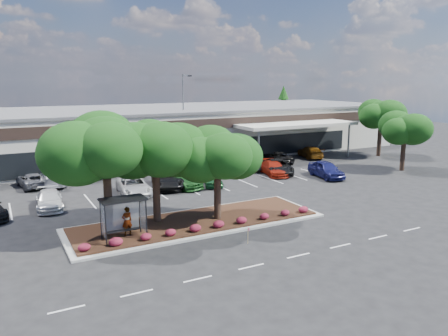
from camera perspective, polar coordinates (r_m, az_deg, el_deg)
name	(u,v)px	position (r m, az deg, el deg)	size (l,w,h in m)	color
ground	(250,236)	(28.71, 3.48, -8.91)	(160.00, 160.00, 0.00)	black
retail_store	(116,133)	(58.95, -13.96, 4.48)	(80.40, 25.20, 6.25)	beige
landscape_island	(197,222)	(31.12, -3.58, -7.04)	(18.00, 6.00, 0.26)	#A9AAA4
lane_markings	(185,199)	(37.50, -5.08, -4.02)	(33.12, 20.06, 0.01)	silver
shrub_row	(210,225)	(29.20, -1.86, -7.48)	(17.00, 0.80, 0.50)	maroon
bus_shelter	(122,206)	(27.77, -13.13, -4.90)	(2.75, 1.55, 2.59)	black
island_tree_west	(107,173)	(28.67, -15.08, -0.57)	(7.20, 7.20, 7.89)	#0E3B0D
island_tree_mid	(156,170)	(30.32, -8.91, -0.22)	(6.60, 6.60, 7.32)	#0E3B0D
island_tree_east	(217,174)	(30.59, -0.87, -0.76)	(5.80, 5.80, 6.50)	#0E3B0D
tree_east_near	(404,142)	(52.34, 22.45, 3.21)	(5.60, 5.60, 6.51)	#0E3B0D
tree_east_far	(380,127)	(61.23, 19.74, 5.01)	(6.40, 6.40, 7.62)	#0E3B0D
conifer_north_east	(283,110)	(82.61, 7.73, 7.56)	(3.96, 3.96, 9.00)	#0E3B0D
person_waiting	(127,221)	(28.53, -12.56, -6.78)	(0.68, 0.45, 1.86)	#594C47
light_pole	(184,122)	(55.50, -5.24, 6.01)	(1.42, 0.72, 10.67)	#A9AAA4
survey_stake	(248,233)	(27.30, 3.17, -8.54)	(0.08, 0.14, 1.03)	#9A8451
car_1	(49,200)	(37.12, -21.86, -3.89)	(1.92, 4.73, 1.37)	silver
car_2	(134,186)	(39.32, -11.72, -2.36)	(2.50, 5.42, 1.51)	#BABABA
car_3	(167,179)	(41.48, -7.43, -1.38)	(2.75, 5.96, 1.66)	black
car_4	(180,179)	(41.37, -5.79, -1.45)	(2.19, 5.39, 1.57)	#1D521D
car_5	(212,178)	(41.87, -1.53, -1.36)	(1.64, 4.09, 1.39)	#175326
car_6	(274,168)	(46.72, 6.50, -0.05)	(2.02, 4.96, 1.44)	#9D1F0E
car_7	(277,167)	(47.38, 7.00, 0.18)	(2.59, 5.62, 1.56)	black
car_8	(326,169)	(46.42, 13.19, -0.18)	(2.02, 5.03, 1.71)	navy
car_9	(53,177)	(44.98, -21.45, -1.14)	(2.19, 5.40, 1.57)	#9FA2AB
car_10	(32,180)	(45.01, -23.79, -1.47)	(2.21, 4.80, 1.33)	#55575D
car_11	(80,172)	(46.81, -18.34, -0.52)	(2.46, 5.33, 1.48)	#1C4B26
car_12	(138,167)	(47.28, -11.19, 0.08)	(1.95, 4.86, 1.66)	silver
car_13	(198,168)	(46.74, -3.46, 0.01)	(2.39, 5.19, 1.44)	slate
car_14	(241,163)	(49.16, 2.27, 0.60)	(2.41, 5.24, 1.46)	#A2A5AF
car_15	(226,159)	(51.58, 0.30, 1.15)	(1.58, 4.52, 1.49)	navy
car_16	(277,157)	(53.51, 6.95, 1.40)	(2.34, 5.07, 1.41)	black
car_17	(311,152)	(57.88, 11.23, 2.06)	(2.09, 5.14, 1.49)	#663A0C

